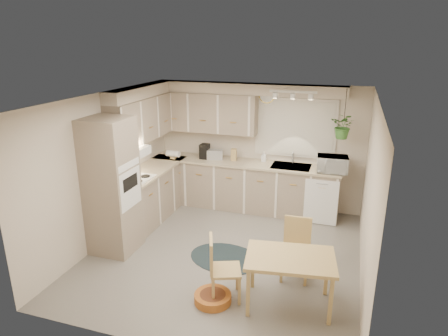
{
  "coord_description": "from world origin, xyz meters",
  "views": [
    {
      "loc": [
        1.68,
        -5.21,
        3.18
      ],
      "look_at": [
        -0.19,
        0.55,
        1.21
      ],
      "focal_mm": 32.0,
      "sensor_mm": 36.0,
      "label": 1
    }
  ],
  "objects": [
    {
      "name": "floor",
      "position": [
        0.0,
        0.0,
        0.0
      ],
      "size": [
        4.2,
        4.2,
        0.0
      ],
      "primitive_type": "plane",
      "color": "slate",
      "rests_on": "ground"
    },
    {
      "name": "ceiling",
      "position": [
        0.0,
        0.0,
        2.4
      ],
      "size": [
        4.2,
        4.2,
        0.0
      ],
      "primitive_type": "plane",
      "color": "white",
      "rests_on": "wall_back"
    },
    {
      "name": "wall_back",
      "position": [
        0.0,
        2.1,
        1.2
      ],
      "size": [
        4.0,
        0.04,
        2.4
      ],
      "primitive_type": "cube",
      "color": "beige",
      "rests_on": "floor"
    },
    {
      "name": "wall_front",
      "position": [
        0.0,
        -2.1,
        1.2
      ],
      "size": [
        4.0,
        0.04,
        2.4
      ],
      "primitive_type": "cube",
      "color": "beige",
      "rests_on": "floor"
    },
    {
      "name": "wall_left",
      "position": [
        -2.0,
        0.0,
        1.2
      ],
      "size": [
        0.04,
        4.2,
        2.4
      ],
      "primitive_type": "cube",
      "color": "beige",
      "rests_on": "floor"
    },
    {
      "name": "wall_right",
      "position": [
        2.0,
        0.0,
        1.2
      ],
      "size": [
        0.04,
        4.2,
        2.4
      ],
      "primitive_type": "cube",
      "color": "beige",
      "rests_on": "floor"
    },
    {
      "name": "base_cab_left",
      "position": [
        -1.7,
        0.88,
        0.45
      ],
      "size": [
        0.6,
        1.85,
        0.9
      ],
      "primitive_type": "cube",
      "color": "gray",
      "rests_on": "floor"
    },
    {
      "name": "base_cab_back",
      "position": [
        -0.2,
        1.8,
        0.45
      ],
      "size": [
        3.6,
        0.6,
        0.9
      ],
      "primitive_type": "cube",
      "color": "gray",
      "rests_on": "floor"
    },
    {
      "name": "counter_left",
      "position": [
        -1.69,
        0.88,
        0.92
      ],
      "size": [
        0.64,
        1.89,
        0.04
      ],
      "primitive_type": "cube",
      "color": "tan",
      "rests_on": "base_cab_left"
    },
    {
      "name": "counter_back",
      "position": [
        -0.2,
        1.79,
        0.92
      ],
      "size": [
        3.64,
        0.64,
        0.04
      ],
      "primitive_type": "cube",
      "color": "tan",
      "rests_on": "base_cab_back"
    },
    {
      "name": "oven_stack",
      "position": [
        -1.68,
        -0.38,
        1.05
      ],
      "size": [
        0.65,
        0.65,
        2.1
      ],
      "primitive_type": "cube",
      "color": "gray",
      "rests_on": "floor"
    },
    {
      "name": "wall_oven_face",
      "position": [
        -1.35,
        -0.38,
        1.05
      ],
      "size": [
        0.02,
        0.56,
        0.58
      ],
      "primitive_type": "cube",
      "color": "silver",
      "rests_on": "oven_stack"
    },
    {
      "name": "upper_cab_left",
      "position": [
        -1.82,
        1.0,
        1.83
      ],
      "size": [
        0.35,
        2.0,
        0.75
      ],
      "primitive_type": "cube",
      "color": "gray",
      "rests_on": "wall_left"
    },
    {
      "name": "upper_cab_back",
      "position": [
        -1.0,
        1.93,
        1.83
      ],
      "size": [
        2.0,
        0.35,
        0.75
      ],
      "primitive_type": "cube",
      "color": "gray",
      "rests_on": "wall_back"
    },
    {
      "name": "soffit_left",
      "position": [
        -1.85,
        1.0,
        2.3
      ],
      "size": [
        0.3,
        2.0,
        0.2
      ],
      "primitive_type": "cube",
      "color": "beige",
      "rests_on": "wall_left"
    },
    {
      "name": "soffit_back",
      "position": [
        -0.2,
        1.95,
        2.3
      ],
      "size": [
        3.6,
        0.3,
        0.2
      ],
      "primitive_type": "cube",
      "color": "beige",
      "rests_on": "wall_back"
    },
    {
      "name": "cooktop",
      "position": [
        -1.68,
        0.3,
        0.94
      ],
      "size": [
        0.52,
        0.58,
        0.02
      ],
      "primitive_type": "cube",
      "color": "silver",
      "rests_on": "counter_left"
    },
    {
      "name": "range_hood",
      "position": [
        -1.7,
        0.3,
        1.4
      ],
      "size": [
        0.4,
        0.6,
        0.14
      ],
      "primitive_type": "cube",
      "color": "silver",
      "rests_on": "upper_cab_left"
    },
    {
      "name": "window_blinds",
      "position": [
        0.7,
        2.07,
        1.6
      ],
      "size": [
        1.4,
        0.02,
        1.0
      ],
      "primitive_type": "cube",
      "color": "silver",
      "rests_on": "wall_back"
    },
    {
      "name": "window_frame",
      "position": [
        0.7,
        2.08,
        1.6
      ],
      "size": [
        1.5,
        0.02,
        1.1
      ],
      "primitive_type": "cube",
      "color": "beige",
      "rests_on": "wall_back"
    },
    {
      "name": "sink",
      "position": [
        0.7,
        1.8,
        0.9
      ],
      "size": [
        0.7,
        0.48,
        0.1
      ],
      "primitive_type": "cube",
      "color": "#A7AAAE",
      "rests_on": "counter_back"
    },
    {
      "name": "dishwasher_front",
      "position": [
        1.3,
        1.49,
        0.42
      ],
      "size": [
        0.58,
        0.02,
        0.83
      ],
      "primitive_type": "cube",
      "color": "silver",
      "rests_on": "base_cab_back"
    },
    {
      "name": "track_light_bar",
      "position": [
        0.7,
        1.55,
        2.33
      ],
      "size": [
        0.8,
        0.04,
        0.04
      ],
      "primitive_type": "cube",
      "color": "silver",
      "rests_on": "ceiling"
    },
    {
      "name": "wall_clock",
      "position": [
        0.15,
        2.07,
        2.18
      ],
      "size": [
        0.3,
        0.03,
        0.3
      ],
      "primitive_type": "cylinder",
      "rotation": [
        1.57,
        0.0,
        0.0
      ],
      "color": "gold",
      "rests_on": "wall_back"
    },
    {
      "name": "dining_table",
      "position": [
        1.13,
        -0.94,
        0.34
      ],
      "size": [
        1.16,
        0.86,
        0.67
      ],
      "primitive_type": "cube",
      "rotation": [
        0.0,
        0.0,
        0.15
      ],
      "color": "tan",
      "rests_on": "floor"
    },
    {
      "name": "chair_left",
      "position": [
        0.35,
        -1.04,
        0.42
      ],
      "size": [
        0.51,
        0.51,
        0.84
      ],
      "primitive_type": "cube",
      "rotation": [
        0.0,
        0.0,
        -1.21
      ],
      "color": "tan",
      "rests_on": "floor"
    },
    {
      "name": "chair_back",
      "position": [
        1.12,
        -0.32,
        0.42
      ],
      "size": [
        0.41,
        0.41,
        0.85
      ],
      "primitive_type": "cube",
      "rotation": [
        0.0,
        0.0,
        3.19
      ],
      "color": "tan",
      "rests_on": "floor"
    },
    {
      "name": "braided_rug",
      "position": [
        0.06,
        -0.13,
        0.01
      ],
      "size": [
        1.27,
        1.05,
        0.01
      ],
      "primitive_type": "ellipsoid",
      "rotation": [
        0.0,
        0.0,
        -0.19
      ],
      "color": "black",
      "rests_on": "floor"
    },
    {
      "name": "pet_bed",
      "position": [
        0.22,
        -1.18,
        0.05
      ],
      "size": [
        0.51,
        0.51,
        0.11
      ],
      "primitive_type": "cylinder",
      "rotation": [
        0.0,
        0.0,
        -0.08
      ],
      "color": "#A76021",
      "rests_on": "floor"
    },
    {
      "name": "microwave",
      "position": [
        1.43,
        1.7,
        1.12
      ],
      "size": [
        0.55,
        0.34,
        0.35
      ],
      "primitive_type": "imported",
      "rotation": [
        0.0,
        0.0,
        0.1
      ],
      "color": "silver",
      "rests_on": "counter_back"
    },
    {
      "name": "soap_bottle",
      "position": [
        0.15,
        1.95,
        0.98
      ],
      "size": [
        0.1,
        0.2,
        0.09
      ],
      "primitive_type": "imported",
      "rotation": [
        0.0,
        0.0,
        0.08
      ],
      "color": "silver",
      "rests_on": "counter_back"
    },
    {
      "name": "hanging_plant",
      "position": [
        1.56,
        1.7,
        1.72
      ],
      "size": [
        0.52,
        0.55,
        0.34
      ],
      "primitive_type": "imported",
      "rotation": [
        0.0,
        0.0,
        -0.36
      ],
      "color": "#396F2C",
      "rests_on": "ceiling"
    },
    {
      "name": "coffee_maker",
      "position": [
        -0.99,
        1.8,
        1.08
      ],
      "size": [
        0.16,
        0.2,
        0.29
      ],
      "primitive_type": "cube",
      "rotation": [
        0.0,
        0.0,
        -0.02
      ],
      "color": "black",
      "rests_on": "counter_back"
    },
    {
      "name": "toaster",
      "position": [
        -0.78,
        1.82,
        1.03
      ],
      "size": [
        0.33,
        0.24,
        0.18
      ],
      "primitive_type": "cube",
      "rotation": [
        0.0,
        0.0,
        0.22
      ],
      "color": "#A7AAAE",
      "rests_on": "counter_back"
    },
    {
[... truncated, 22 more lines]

